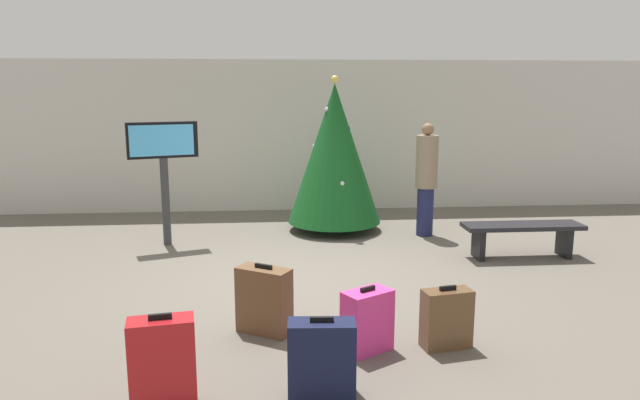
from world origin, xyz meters
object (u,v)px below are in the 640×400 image
object	(u,v)px
suitcase_0	(367,321)
waiting_bench	(522,232)
flight_info_kiosk	(163,158)
suitcase_4	(264,300)
holiday_tree	(334,154)
suitcase_3	(446,319)
traveller_0	(426,177)
suitcase_1	(322,359)
suitcase_2	(163,365)

from	to	relation	value
suitcase_0	waiting_bench	bearing A→B (deg)	46.00
flight_info_kiosk	suitcase_4	world-z (taller)	flight_info_kiosk
holiday_tree	suitcase_4	size ratio (longest dim) A/B	3.69
flight_info_kiosk	waiting_bench	bearing A→B (deg)	-12.13
holiday_tree	flight_info_kiosk	world-z (taller)	holiday_tree
suitcase_3	suitcase_0	bearing A→B (deg)	-178.95
traveller_0	suitcase_3	distance (m)	4.18
holiday_tree	suitcase_1	world-z (taller)	holiday_tree
suitcase_1	suitcase_4	bearing A→B (deg)	110.43
waiting_bench	traveller_0	bearing A→B (deg)	127.54
holiday_tree	flight_info_kiosk	xyz separation A→B (m)	(-2.61, -0.70, 0.04)
holiday_tree	suitcase_2	distance (m)	5.73
waiting_bench	suitcase_4	world-z (taller)	suitcase_4
holiday_tree	suitcase_0	world-z (taller)	holiday_tree
suitcase_0	suitcase_3	size ratio (longest dim) A/B	1.03
suitcase_1	suitcase_4	distance (m)	1.30
traveller_0	suitcase_4	world-z (taller)	traveller_0
waiting_bench	suitcase_1	size ratio (longest dim) A/B	2.57
waiting_bench	suitcase_1	bearing A→B (deg)	-131.83
holiday_tree	traveller_0	size ratio (longest dim) A/B	1.41
flight_info_kiosk	suitcase_1	bearing A→B (deg)	-66.68
holiday_tree	suitcase_0	distance (m)	4.61
suitcase_1	suitcase_2	world-z (taller)	suitcase_2
traveller_0	suitcase_0	distance (m)	4.40
suitcase_2	suitcase_1	bearing A→B (deg)	5.47
suitcase_0	suitcase_3	distance (m)	0.73
holiday_tree	suitcase_1	size ratio (longest dim) A/B	3.95
suitcase_0	suitcase_2	bearing A→B (deg)	-152.49
holiday_tree	suitcase_3	size ratio (longest dim) A/B	4.33
traveller_0	suitcase_3	world-z (taller)	traveller_0
suitcase_4	suitcase_1	bearing A→B (deg)	-69.57
waiting_bench	suitcase_1	xyz separation A→B (m)	(-3.09, -3.46, -0.06)
waiting_bench	suitcase_1	distance (m)	4.64
waiting_bench	suitcase_4	bearing A→B (deg)	-147.71
holiday_tree	waiting_bench	distance (m)	3.16
flight_info_kiosk	suitcase_0	size ratio (longest dim) A/B	3.07
flight_info_kiosk	suitcase_1	xyz separation A→B (m)	(1.96, -4.54, -1.02)
traveller_0	suitcase_1	bearing A→B (deg)	-113.35
flight_info_kiosk	suitcase_2	size ratio (longest dim) A/B	2.47
suitcase_4	holiday_tree	bearing A→B (deg)	74.64
flight_info_kiosk	suitcase_1	size ratio (longest dim) A/B	2.88
suitcase_0	suitcase_1	xyz separation A→B (m)	(-0.47, -0.74, 0.02)
holiday_tree	traveller_0	distance (m)	1.52
suitcase_2	suitcase_3	xyz separation A→B (m)	(2.37, 0.87, -0.08)
waiting_bench	holiday_tree	bearing A→B (deg)	143.82
suitcase_2	suitcase_0	bearing A→B (deg)	27.51
suitcase_1	suitcase_2	xyz separation A→B (m)	(-1.17, -0.11, 0.05)
suitcase_0	holiday_tree	bearing A→B (deg)	87.68
suitcase_2	suitcase_3	world-z (taller)	suitcase_2
suitcase_2	suitcase_4	bearing A→B (deg)	61.74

